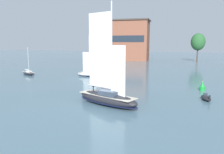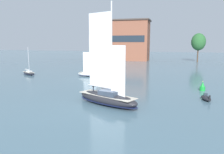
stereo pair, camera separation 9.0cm
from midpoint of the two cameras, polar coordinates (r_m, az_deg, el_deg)
ground_plane at (r=36.67m, az=-1.21°, el=-7.15°), size 400.00×400.00×0.00m
waterfront_building at (r=125.72m, az=3.06°, el=9.58°), size 29.51×14.67×22.36m
tree_shore_center at (r=120.81m, az=21.68°, el=8.50°), size 7.11×7.11×14.63m
sailboat_main at (r=36.32m, az=-1.18°, el=-5.24°), size 12.34×7.90×16.47m
sailboat_moored_near_marina at (r=104.31m, az=-2.13°, el=3.92°), size 7.93×6.96×11.39m
sailboat_moored_mid_channel at (r=65.71m, az=-5.21°, el=0.98°), size 9.02×2.99×12.23m
sailboat_moored_far_slip at (r=73.95m, az=-20.89°, el=1.02°), size 6.39×4.47×8.67m
motor_tender at (r=42.53m, az=23.41°, el=-5.05°), size 2.01×3.53×1.28m
channel_buoy at (r=50.48m, az=22.62°, el=-2.38°), size 1.14×1.14×2.06m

